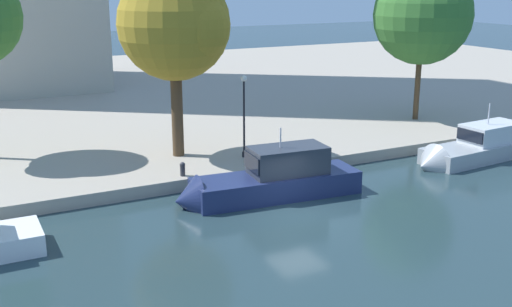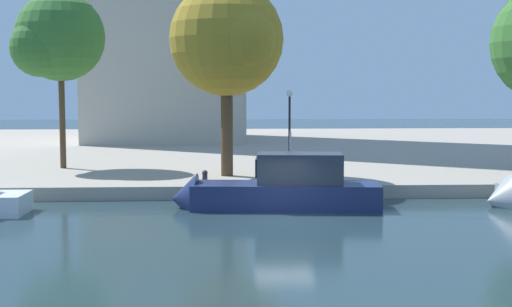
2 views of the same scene
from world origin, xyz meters
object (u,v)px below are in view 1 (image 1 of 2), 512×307
Objects in this scene: motor_yacht_1 at (267,183)px; motor_yacht_2 at (477,151)px; tree_0 at (178,23)px; tree_2 at (425,14)px; mooring_bollard_0 at (486,126)px; mooring_bollard_1 at (183,169)px; lamp_post at (244,111)px.

motor_yacht_2 is (14.75, 0.22, -0.21)m from motor_yacht_1.
motor_yacht_2 is 0.91× the size of tree_0.
tree_2 reaches higher than motor_yacht_2.
mooring_bollard_1 is (-22.07, 0.07, 0.01)m from mooring_bollard_0.
tree_0 is (-20.76, 3.66, 7.32)m from mooring_bollard_0.
lamp_post is at bearing -29.55° from tree_0.
motor_yacht_1 is at bearing -74.06° from tree_0.
lamp_post is at bearing 173.99° from mooring_bollard_0.
tree_0 is at bearing 170.00° from mooring_bollard_0.
tree_0 is (-3.19, 1.81, 4.94)m from lamp_post.
mooring_bollard_1 is at bearing -165.77° from tree_2.
motor_yacht_2 is 11.72m from tree_2.
motor_yacht_1 is 14.76m from motor_yacht_2.
tree_0 is 0.97× the size of tree_2.
tree_0 reaches higher than motor_yacht_1.
tree_0 is (-1.98, 6.95, 7.61)m from motor_yacht_1.
tree_2 reaches higher than tree_0.
tree_0 is at bearing -69.17° from motor_yacht_1.
mooring_bollard_0 is at bearing -0.19° from mooring_bollard_1.
motor_yacht_1 reaches higher than motor_yacht_2.
lamp_post is 0.45× the size of tree_0.
mooring_bollard_1 is at bearing -40.70° from motor_yacht_1.
motor_yacht_2 is 0.88× the size of tree_2.
mooring_bollard_1 reaches higher than mooring_bollard_0.
tree_0 is at bearing 150.45° from lamp_post.
tree_2 is (-1.41, 5.32, 7.25)m from mooring_bollard_0.
motor_yacht_1 is at bearing -170.07° from mooring_bollard_0.
lamp_post is 0.43× the size of tree_2.
mooring_bollard_1 is at bearing -158.43° from lamp_post.
lamp_post is (4.50, 1.78, 2.37)m from mooring_bollard_1.
motor_yacht_2 is 13.32× the size of mooring_bollard_0.
mooring_bollard_0 is 9.10m from tree_2.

